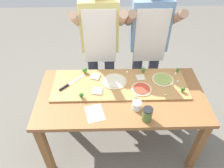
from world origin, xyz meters
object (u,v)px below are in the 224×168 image
pizza_slice_far_left (140,78)px  broccoli_floret_center_left (85,70)px  broccoli_floret_front_left (178,70)px  cheese_crumble_d (177,82)px  pizza_whole_tomato_red (141,89)px  cook_left (100,41)px  pizza_slice_center (95,77)px  cheese_crumble_a (175,73)px  broccoli_floret_front_right (183,89)px  pizza_whole_pesto_green (163,79)px  broccoli_floret_back_mid (81,95)px  chefs_knife (69,84)px  cheese_crumble_c (165,95)px  cheese_crumble_e (127,72)px  cheese_crumble_b (135,97)px  pizza_whole_cheese_artichoke (115,81)px  broccoli_floret_back_left (144,70)px  flour_cup (137,106)px  sauce_jar (147,114)px  prep_table (121,102)px  recipe_note (95,113)px  pizza_slice_far_right (97,91)px  cook_right (149,40)px

pizza_slice_far_left → broccoli_floret_center_left: 0.58m
broccoli_floret_front_left → cheese_crumble_d: size_ratio=2.59×
pizza_whole_tomato_red → cook_left: 0.73m
pizza_slice_center → cheese_crumble_a: bearing=1.9°
broccoli_floret_front_right → pizza_whole_pesto_green: bearing=129.6°
broccoli_floret_back_mid → cook_left: size_ratio=0.03×
broccoli_floret_back_mid → broccoli_floret_front_right: 0.95m
chefs_knife → cheese_crumble_c: chefs_knife is taller
cheese_crumble_e → broccoli_floret_front_right: bearing=-30.7°
cheese_crumble_b → cook_left: 0.79m
broccoli_floret_back_mid → cheese_crumble_c: size_ratio=4.23×
pizza_whole_tomato_red → pizza_whole_pesto_green: (0.23, 0.14, -0.00)m
pizza_whole_cheese_artichoke → broccoli_floret_back_left: (0.31, 0.15, 0.03)m
cheese_crumble_b → flour_cup: bearing=-91.2°
pizza_slice_center → sauce_jar: bearing=-50.6°
broccoli_floret_front_left → cook_left: 0.89m
prep_table → chefs_knife: bearing=165.9°
pizza_whole_tomato_red → sauce_jar: (0.00, -0.35, 0.04)m
prep_table → broccoli_floret_back_left: size_ratio=27.48×
sauce_jar → pizza_slice_center: bearing=129.4°
pizza_slice_center → recipe_note: 0.47m
pizza_slice_center → cheese_crumble_c: (0.66, -0.28, 0.00)m
pizza_slice_center → broccoli_floret_back_mid: broccoli_floret_back_mid is taller
broccoli_floret_back_left → cheese_crumble_e: (-0.17, -0.01, -0.02)m
pizza_slice_far_right → broccoli_floret_front_left: bearing=18.2°
pizza_whole_tomato_red → cheese_crumble_d: size_ratio=10.69×
cheese_crumble_a → cheese_crumble_e: 0.51m
prep_table → broccoli_floret_front_left: broccoli_floret_front_left is taller
cheese_crumble_c → cook_left: size_ratio=0.01×
pizza_whole_tomato_red → broccoli_floret_back_mid: 0.58m
broccoli_floret_center_left → cheese_crumble_c: bearing=-24.5°
broccoli_floret_front_left → sauce_jar: 0.74m
cook_right → recipe_note: bearing=-124.3°
broccoli_floret_back_mid → broccoli_floret_center_left: size_ratio=0.86×
pizza_slice_center → flour_cup: flour_cup is taller
cheese_crumble_b → cook_left: size_ratio=0.01×
prep_table → recipe_note: recipe_note is taller
pizza_slice_far_right → pizza_whole_pesto_green: bearing=12.9°
cheese_crumble_b → recipe_note: bearing=-156.2°
pizza_whole_pesto_green → cook_left: 0.80m
pizza_slice_far_left → broccoli_floret_front_left: size_ratio=1.82×
pizza_whole_cheese_artichoke → sauce_jar: bearing=-61.4°
broccoli_floret_back_mid → prep_table: bearing=7.8°
recipe_note → cook_left: 0.88m
prep_table → sauce_jar: 0.40m
pizza_whole_cheese_artichoke → broccoli_floret_front_left: 0.69m
pizza_slice_far_left → cheese_crumble_c: 0.33m
pizza_slice_far_right → broccoli_floret_back_left: size_ratio=1.61×
pizza_whole_tomato_red → broccoli_floret_back_mid: (-0.57, -0.09, 0.03)m
pizza_whole_tomato_red → pizza_whole_pesto_green: 0.27m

